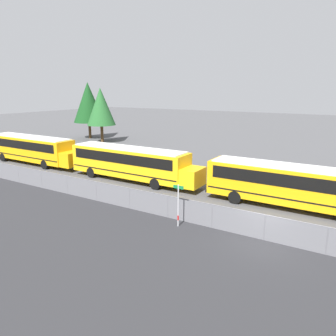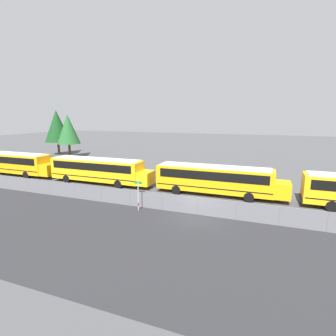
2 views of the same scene
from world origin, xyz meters
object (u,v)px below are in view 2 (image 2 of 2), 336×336
(school_bus_0, at_px, (14,162))
(school_bus_2, at_px, (216,178))
(school_bus_1, at_px, (98,169))
(tree_0, at_px, (57,126))
(tree_1, at_px, (68,129))
(street_sign, at_px, (138,195))

(school_bus_0, relative_size, school_bus_2, 1.00)
(school_bus_1, bearing_deg, tree_0, 142.12)
(school_bus_2, xyz_separation_m, tree_0, (-36.23, 17.05, 4.15))
(school_bus_0, height_order, tree_1, tree_1)
(school_bus_0, distance_m, tree_1, 16.08)
(school_bus_0, distance_m, tree_0, 19.76)
(school_bus_0, distance_m, school_bus_1, 13.71)
(school_bus_0, height_order, school_bus_2, same)
(street_sign, xyz_separation_m, tree_1, (-26.10, 21.64, 4.09))
(school_bus_0, height_order, school_bus_1, same)
(tree_0, bearing_deg, school_bus_0, -64.03)
(street_sign, distance_m, tree_0, 39.22)
(street_sign, height_order, tree_1, tree_1)
(school_bus_1, bearing_deg, school_bus_2, 0.79)
(street_sign, relative_size, tree_1, 0.32)
(tree_0, bearing_deg, tree_1, -24.59)
(school_bus_0, bearing_deg, tree_0, 115.97)
(tree_0, relative_size, tree_1, 1.11)
(school_bus_0, distance_m, street_sign, 23.29)
(school_bus_2, xyz_separation_m, tree_1, (-31.49, 14.88, 3.69))
(school_bus_1, relative_size, school_bus_2, 1.00)
(school_bus_1, bearing_deg, school_bus_0, -179.47)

